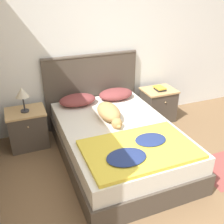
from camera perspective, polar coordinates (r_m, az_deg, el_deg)
ground_plane at (r=2.90m, az=10.83°, el=-20.49°), size 16.00×16.00×0.00m
wall_back at (r=4.01m, az=-4.20°, el=14.51°), size 9.00×0.06×2.55m
bed at (r=3.41m, az=1.29°, el=-6.64°), size 1.39×2.04×0.48m
headboard at (r=4.12m, az=-4.38°, el=4.99°), size 1.47×0.06×1.15m
nightstand_left at (r=3.84m, az=-17.87°, el=-3.37°), size 0.52×0.44×0.54m
nightstand_right at (r=4.42m, az=9.96°, el=1.59°), size 0.52×0.44×0.54m
pillow_left at (r=3.84m, az=-7.51°, el=2.61°), size 0.53×0.35×0.16m
pillow_right at (r=4.02m, az=0.84°, el=3.94°), size 0.53×0.35×0.16m
quilt at (r=2.82m, az=5.88°, el=-8.04°), size 1.19×0.78×0.07m
dog at (r=3.40m, az=-0.59°, el=-0.13°), size 0.27×0.69×0.20m
book_stack at (r=4.29m, az=10.37°, el=5.06°), size 0.16×0.20×0.05m
table_lamp at (r=3.60m, az=-18.98°, el=3.79°), size 0.17×0.17×0.34m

